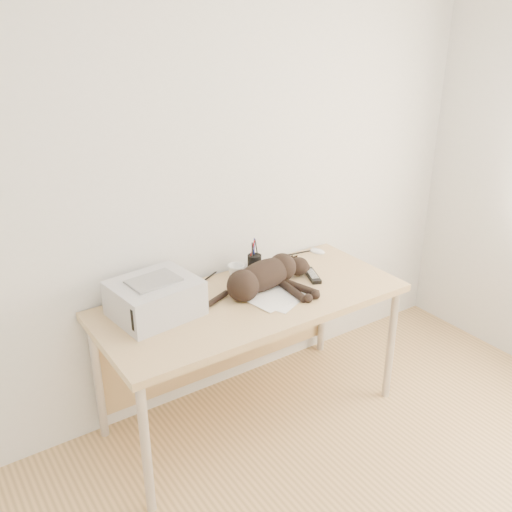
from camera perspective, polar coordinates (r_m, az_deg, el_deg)
wall_back at (r=3.01m, az=-4.30°, el=7.96°), size 3.50×0.00×3.50m
desk at (r=3.06m, az=-1.33°, el=-5.78°), size 1.60×0.70×0.74m
printer at (r=2.79m, az=-10.07°, el=-4.13°), size 0.43×0.38×0.19m
papers at (r=2.94m, az=2.30°, el=-4.13°), size 0.36×0.29×0.01m
cat at (r=2.97m, az=0.61°, el=-2.23°), size 0.75×0.35×0.17m
mug at (r=3.11m, az=-1.98°, el=-1.62°), size 0.12×0.12×0.09m
pen_cup at (r=3.18m, az=-0.15°, el=-0.76°), size 0.08×0.08×0.20m
remote_grey at (r=3.18m, az=-0.64°, el=-1.65°), size 0.09×0.19×0.02m
remote_black at (r=3.16m, az=5.64°, el=-1.95°), size 0.12×0.19×0.02m
mouse at (r=3.49m, az=6.15°, el=0.63°), size 0.09×0.12×0.03m
cable_tangle at (r=3.17m, az=-3.54°, el=-1.93°), size 1.36×0.09×0.01m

